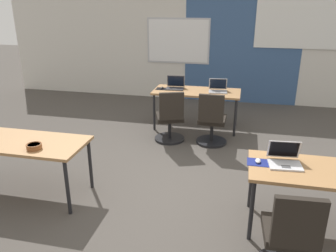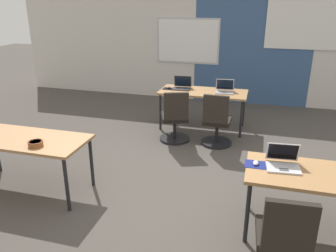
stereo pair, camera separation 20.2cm
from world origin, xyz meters
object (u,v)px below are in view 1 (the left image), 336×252
Objects in this scene: chair_far_right at (212,123)px; laptop_far_left at (175,86)px; laptop_far_right at (218,89)px; laptop_near_right_inner at (285,160)px; desk_near_right at (329,176)px; chair_near_right_inner at (289,241)px; mouse_near_right_inner at (258,161)px; desk_near_left at (21,145)px; mouse_far_left at (162,88)px; chair_far_left at (170,121)px; snack_bowl at (34,146)px; desk_far_center at (197,94)px.

chair_far_right is 1.21m from laptop_far_left.
chair_far_right is (-0.02, -0.79, -0.39)m from laptop_far_right.
laptop_near_right_inner is at bearing -62.71° from laptop_far_left.
desk_near_right is 1.74× the size of chair_far_right.
mouse_near_right_inner is at bearing -73.43° from chair_near_right_inner.
chair_near_right_inner is at bearing -13.54° from desk_near_left.
chair_far_left is (0.33, -0.78, -0.36)m from mouse_far_left.
laptop_far_left is at bearing 18.61° from mouse_far_left.
laptop_near_right_inner is 0.27m from mouse_near_right_inner.
chair_near_right_inner is at bearing 101.17° from chair_far_left.
laptop_near_right_inner reaches higher than snack_bowl.
chair_near_right_inner is at bearing -70.12° from mouse_near_right_inner.
desk_near_right is at bearing -123.23° from chair_near_right_inner.
laptop_far_left is 0.25m from mouse_far_left.
mouse_near_right_inner is (-0.27, -0.03, -0.03)m from laptop_near_right_inner.
mouse_far_left is (-1.03, 0.75, 0.36)m from chair_far_right.
snack_bowl is (0.30, -0.17, 0.10)m from desk_near_left.
chair_far_left is (-2.08, 2.02, -0.28)m from desk_near_right.
mouse_far_left is (-0.66, -0.00, 0.08)m from desk_far_center.
desk_near_left is at bearing 180.00° from desk_near_right.
chair_far_right and chair_far_left have the same top height.
desk_far_center is 3.04m from laptop_near_right_inner.
chair_far_right is at bearing 162.36° from chair_far_left.
desk_far_center is at bearing -14.81° from laptop_far_left.
laptop_near_right_inner is 3.51× the size of mouse_near_right_inner.
chair_far_right is 1.00× the size of chair_far_left.
chair_far_right is at bearing 43.99° from desk_near_left.
laptop_near_right_inner is 3.30m from laptop_far_left.
desk_far_center is at bearing -132.94° from chair_far_left.
chair_near_right_inner is (3.07, -0.74, -0.28)m from desk_near_left.
chair_far_right is 2.23m from laptop_near_right_inner.
chair_near_right_inner is 2.63× the size of laptop_far_left.
laptop_near_right_inner is at bearing 171.61° from desk_near_right.
chair_far_left is at bearing 135.88° from desk_near_right.
laptop_far_right is at bearing 115.69° from desk_near_right.
mouse_near_right_inner is at bearing -58.32° from mouse_far_left.
chair_far_right is 2.59× the size of laptop_near_right_inner.
snack_bowl is at bearing -126.97° from laptop_far_right.
desk_near_left is 4.48× the size of laptop_far_right.
snack_bowl is at bearing -104.87° from mouse_far_left.
laptop_far_right is 3.53× the size of mouse_far_left.
desk_near_right is 4.48× the size of laptop_far_right.
desk_far_center is 0.89m from chair_far_left.
desk_near_left is 3.17m from chair_near_right_inner.
desk_near_right is 3.30m from desk_far_center.
mouse_near_right_inner is 1.00× the size of mouse_far_left.
laptop_far_left is at bearing 171.30° from laptop_far_right.
snack_bowl reaches higher than mouse_far_left.
desk_near_left is 1.74× the size of chair_near_right_inner.
chair_far_left is 5.18× the size of snack_bowl.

